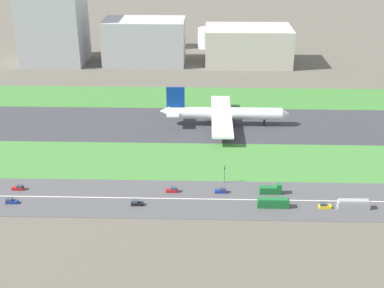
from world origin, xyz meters
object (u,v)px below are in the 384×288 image
at_px(car_6, 11,201).
at_px(car_1, 18,188).
at_px(car_5, 136,203).
at_px(office_tower, 248,46).
at_px(airliner, 222,113).
at_px(traffic_light, 224,173).
at_px(fuel_tank_centre, 208,38).
at_px(car_2, 172,190).
at_px(bus_1, 273,203).
at_px(bus_0, 354,204).
at_px(hangar_building, 145,41).
at_px(fuel_tank_west, 170,37).
at_px(fuel_tank_east, 244,38).
at_px(car_3, 221,191).
at_px(terminal_building, 53,23).
at_px(truck_0, 271,190).
at_px(car_4, 324,206).

relative_size(car_6, car_1, 1.00).
distance_m(car_5, office_tower, 199.80).
relative_size(airliner, car_1, 14.77).
height_order(car_6, traffic_light, traffic_light).
bearing_deg(fuel_tank_centre, car_2, -93.47).
distance_m(bus_1, car_6, 96.64).
relative_size(bus_0, fuel_tank_centre, 0.72).
distance_m(bus_0, car_5, 79.22).
relative_size(car_1, hangar_building, 0.08).
height_order(fuel_tank_west, fuel_tank_east, fuel_tank_west).
bearing_deg(car_6, car_3, -172.69).
bearing_deg(terminal_building, car_3, -58.26).
height_order(car_1, hangar_building, hangar_building).
xyz_separation_m(traffic_light, fuel_tank_east, (21.91, 219.01, 3.39)).
bearing_deg(truck_0, office_tower, 88.89).
distance_m(car_4, terminal_building, 245.08).
bearing_deg(fuel_tank_west, fuel_tank_centre, 0.00).
distance_m(car_1, terminal_building, 187.02).
distance_m(truck_0, fuel_tank_west, 233.50).
xyz_separation_m(car_4, car_1, (-116.06, 10.00, 0.00)).
xyz_separation_m(car_2, hangar_building, (-30.78, 182.00, 14.27)).
distance_m(hangar_building, fuel_tank_east, 86.00).
bearing_deg(terminal_building, truck_0, -54.10).
bearing_deg(truck_0, bus_1, -92.42).
relative_size(traffic_light, fuel_tank_west, 0.41).
xyz_separation_m(airliner, car_4, (35.40, -78.00, -5.31)).
bearing_deg(traffic_light, fuel_tank_centre, 91.68).
relative_size(car_4, car_1, 1.00).
bearing_deg(traffic_light, bus_1, -46.17).
distance_m(car_6, office_tower, 217.07).
xyz_separation_m(car_1, office_tower, (101.31, 182.00, 11.82)).
relative_size(fuel_tank_centre, fuel_tank_east, 0.77).
bearing_deg(bus_1, car_4, -180.00).
bearing_deg(car_2, office_tower, 77.18).
bearing_deg(airliner, car_6, -135.70).
relative_size(office_tower, fuel_tank_centre, 3.68).
relative_size(fuel_tank_west, fuel_tank_centre, 1.09).
height_order(car_3, car_2, same).
bearing_deg(car_4, car_5, 0.00).
xyz_separation_m(car_5, fuel_tank_centre, (26.35, 237.00, 6.66)).
xyz_separation_m(truck_0, office_tower, (3.52, 182.00, 11.07)).
xyz_separation_m(truck_0, fuel_tank_west, (-54.33, 227.00, 6.40)).
height_order(hangar_building, fuel_tank_west, hangar_building).
height_order(truck_0, car_6, truck_0).
relative_size(car_5, fuel_tank_east, 0.21).
bearing_deg(bus_0, hangar_building, -63.10).
distance_m(car_3, traffic_light, 8.80).
bearing_deg(car_6, car_5, -180.00).
relative_size(car_3, terminal_building, 0.08).
height_order(truck_0, car_3, truck_0).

